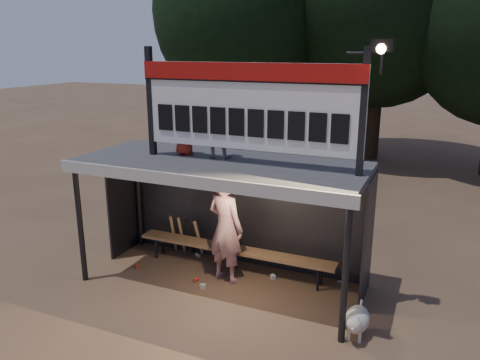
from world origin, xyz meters
name	(u,v)px	position (x,y,z in m)	size (l,w,h in m)	color
ground	(222,283)	(0.00, 0.00, 0.00)	(80.00, 80.00, 0.00)	brown
player	(226,228)	(0.01, 0.18, 1.03)	(0.75, 0.49, 2.05)	silver
child_a	(217,126)	(-0.18, 0.25, 2.88)	(0.54, 0.42, 1.11)	gray
child_b	(185,130)	(-0.80, 0.21, 2.76)	(0.43, 0.28, 0.89)	#A12718
dugout_shelter	(226,184)	(0.00, 0.24, 1.85)	(5.10, 2.08, 2.32)	#3A3A3C
scoreboard_assembly	(250,104)	(0.56, -0.01, 3.32)	(4.10, 0.27, 1.99)	black
bench	(234,250)	(0.00, 0.55, 0.43)	(4.00, 0.35, 0.48)	olive
tree_left	(239,11)	(-4.00, 10.00, 5.51)	(6.46, 6.46, 9.27)	black
dog	(357,320)	(2.58, -0.69, 0.28)	(0.36, 0.81, 0.49)	beige
bats	(186,235)	(-1.21, 0.82, 0.43)	(0.68, 0.35, 0.84)	#997547
litter	(223,274)	(-0.10, 0.27, 0.04)	(3.95, 1.28, 0.08)	#A42B1C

